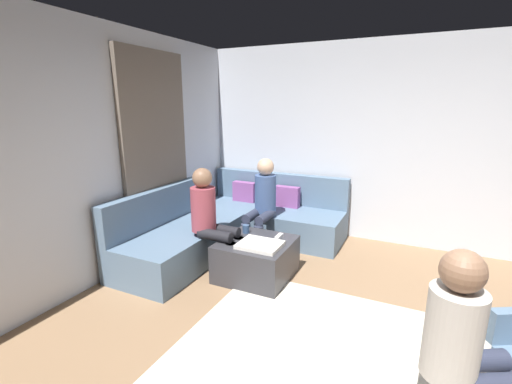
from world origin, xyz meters
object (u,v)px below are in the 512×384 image
(ottoman, at_px, (256,259))
(person_on_couch_side, at_px, (211,216))
(coffee_mug, at_px, (246,229))
(sectional_couch, at_px, (234,225))
(person_on_armchair, at_px, (468,344))
(game_remote, at_px, (279,236))
(person_on_couch_back, at_px, (262,201))

(ottoman, relative_size, person_on_couch_side, 0.63)
(coffee_mug, bearing_deg, sectional_couch, 130.99)
(coffee_mug, relative_size, person_on_armchair, 0.08)
(sectional_couch, relative_size, game_remote, 17.00)
(person_on_couch_side, bearing_deg, coffee_mug, 131.98)
(person_on_couch_back, bearing_deg, game_remote, 130.37)
(coffee_mug, relative_size, game_remote, 0.63)
(ottoman, distance_m, game_remote, 0.36)
(ottoman, distance_m, person_on_couch_side, 0.69)
(sectional_couch, bearing_deg, coffee_mug, -49.01)
(coffee_mug, bearing_deg, person_on_armchair, -35.51)
(sectional_couch, xyz_separation_m, person_on_armchair, (2.54, -2.01, 0.36))
(person_on_couch_back, bearing_deg, ottoman, 109.86)
(game_remote, xyz_separation_m, person_on_couch_back, (-0.45, 0.53, 0.23))
(game_remote, bearing_deg, person_on_couch_back, 130.37)
(coffee_mug, distance_m, game_remote, 0.40)
(sectional_couch, xyz_separation_m, person_on_couch_side, (0.15, -0.79, 0.38))
(ottoman, height_order, person_on_couch_side, person_on_couch_side)
(ottoman, relative_size, person_on_couch_back, 0.63)
(ottoman, bearing_deg, person_on_couch_back, 109.86)
(ottoman, distance_m, person_on_couch_back, 0.92)
(coffee_mug, relative_size, person_on_couch_back, 0.08)
(game_remote, relative_size, person_on_couch_back, 0.12)
(game_remote, bearing_deg, person_on_couch_side, -156.11)
(person_on_couch_back, bearing_deg, person_on_couch_side, 73.49)
(sectional_couch, height_order, ottoman, sectional_couch)
(coffee_mug, distance_m, person_on_couch_back, 0.60)
(sectional_couch, bearing_deg, game_remote, -29.28)
(ottoman, distance_m, person_on_armchair, 2.32)
(coffee_mug, bearing_deg, ottoman, -39.29)
(coffee_mug, distance_m, person_on_armchair, 2.57)
(sectional_couch, relative_size, ottoman, 3.36)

